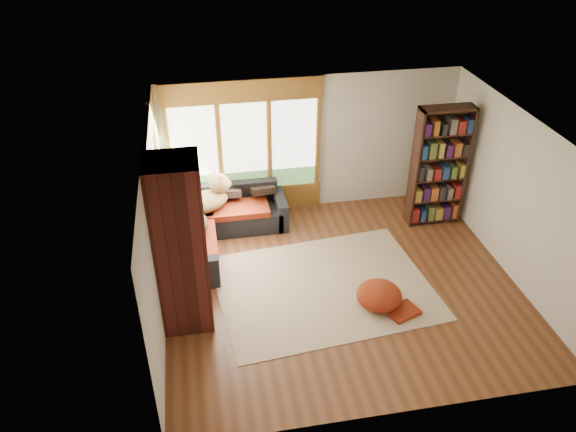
{
  "coord_description": "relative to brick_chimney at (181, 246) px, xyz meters",
  "views": [
    {
      "loc": [
        -2.07,
        -6.69,
        5.7
      ],
      "look_at": [
        -0.73,
        0.69,
        0.95
      ],
      "focal_mm": 35.0,
      "sensor_mm": 36.0,
      "label": 1
    }
  ],
  "objects": [
    {
      "name": "windows_back",
      "position": [
        1.2,
        2.82,
        0.05
      ],
      "size": [
        2.82,
        0.1,
        1.9
      ],
      "color": "olive",
      "rests_on": "wall_back"
    },
    {
      "name": "dog_tan",
      "position": [
        0.45,
        2.27,
        -0.5
      ],
      "size": [
        1.08,
        0.94,
        0.53
      ],
      "rotation": [
        0.0,
        0.0,
        0.47
      ],
      "color": "brown",
      "rests_on": "sectional_sofa"
    },
    {
      "name": "bookshelf",
      "position": [
        4.54,
        1.89,
        -0.18
      ],
      "size": [
        0.96,
        0.32,
        2.24
      ],
      "color": "#331A11",
      "rests_on": "ground"
    },
    {
      "name": "floor",
      "position": [
        2.4,
        0.35,
        -1.3
      ],
      "size": [
        5.5,
        5.5,
        0.0
      ],
      "primitive_type": "plane",
      "color": "#582F18",
      "rests_on": "ground"
    },
    {
      "name": "wall_back",
      "position": [
        2.4,
        2.85,
        0.0
      ],
      "size": [
        5.5,
        0.04,
        2.6
      ],
      "primitive_type": "cube",
      "color": "silver",
      "rests_on": "ground"
    },
    {
      "name": "windows_left",
      "position": [
        -0.32,
        1.55,
        0.05
      ],
      "size": [
        0.1,
        2.62,
        1.9
      ],
      "color": "olive",
      "rests_on": "wall_left"
    },
    {
      "name": "throw_pillows",
      "position": [
        0.53,
        2.1,
        -0.54
      ],
      "size": [
        1.98,
        1.68,
        0.45
      ],
      "color": "black",
      "rests_on": "sectional_sofa"
    },
    {
      "name": "dog_brindle",
      "position": [
        0.19,
        1.63,
        -0.55
      ],
      "size": [
        0.6,
        0.85,
        0.43
      ],
      "rotation": [
        0.0,
        0.0,
        1.4
      ],
      "color": "black",
      "rests_on": "sectional_sofa"
    },
    {
      "name": "pouf",
      "position": [
        2.83,
        -0.21,
        -1.1
      ],
      "size": [
        0.81,
        0.81,
        0.37
      ],
      "primitive_type": "ellipsoid",
      "rotation": [
        0.0,
        0.0,
        -0.21
      ],
      "color": "#95280D",
      "rests_on": "area_rug"
    },
    {
      "name": "wall_right",
      "position": [
        5.15,
        0.35,
        0.0
      ],
      "size": [
        0.04,
        5.0,
        2.6
      ],
      "primitive_type": "cube",
      "color": "silver",
      "rests_on": "ground"
    },
    {
      "name": "area_rug",
      "position": [
        2.11,
        0.34,
        -1.29
      ],
      "size": [
        3.52,
        2.83,
        0.01
      ],
      "primitive_type": "cube",
      "rotation": [
        0.0,
        0.0,
        0.1
      ],
      "color": "beige",
      "rests_on": "ground"
    },
    {
      "name": "wall_front",
      "position": [
        2.4,
        -2.15,
        0.0
      ],
      "size": [
        5.5,
        0.04,
        2.6
      ],
      "primitive_type": "cube",
      "color": "silver",
      "rests_on": "ground"
    },
    {
      "name": "wall_left",
      "position": [
        -0.35,
        0.35,
        0.0
      ],
      "size": [
        0.04,
        5.0,
        2.6
      ],
      "primitive_type": "cube",
      "color": "silver",
      "rests_on": "ground"
    },
    {
      "name": "roller_blind",
      "position": [
        -0.29,
        2.38,
        0.45
      ],
      "size": [
        0.03,
        0.72,
        0.9
      ],
      "primitive_type": "cube",
      "color": "#719F5B",
      "rests_on": "wall_left"
    },
    {
      "name": "sectional_sofa",
      "position": [
        0.45,
        2.05,
        -1.0
      ],
      "size": [
        2.2,
        2.2,
        0.8
      ],
      "rotation": [
        0.0,
        0.0,
        -0.02
      ],
      "color": "black",
      "rests_on": "ground"
    },
    {
      "name": "ceiling",
      "position": [
        2.4,
        0.35,
        1.3
      ],
      "size": [
        5.5,
        5.5,
        0.0
      ],
      "primitive_type": "plane",
      "color": "white"
    },
    {
      "name": "brick_chimney",
      "position": [
        0.0,
        0.0,
        0.0
      ],
      "size": [
        0.7,
        0.7,
        2.6
      ],
      "primitive_type": "cube",
      "color": "#471914",
      "rests_on": "ground"
    }
  ]
}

